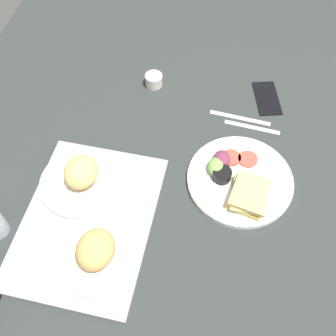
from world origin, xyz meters
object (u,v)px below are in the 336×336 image
Objects in this scene: espresso_cup at (154,80)px; cell_phone at (267,98)px; bread_plate_near at (95,253)px; plate_with_salad at (239,180)px; fork at (252,127)px; bread_plate_far at (81,177)px; knife at (240,118)px; serving_tray at (88,221)px.

espresso_cup is 0.39× the size of cell_phone.
bread_plate_near reaches higher than espresso_cup.
plate_with_salad is (28.85, -31.88, -3.12)cm from bread_plate_near.
plate_with_salad reaches higher than cell_phone.
fork is (49.51, -34.29, -4.55)cm from bread_plate_near.
plate_with_salad is (8.87, -41.98, -2.70)cm from bread_plate_far.
espresso_cup is at bearing 43.27° from plate_with_salad.
bread_plate_far reaches higher than cell_phone.
fork and knife have the same top height.
plate_with_salad is at bearing -136.73° from espresso_cup.
serving_tray is 42.00cm from plate_with_salad.
knife is (32.52, -40.39, -4.13)cm from bread_plate_far.
bread_plate_far is 52.02cm from knife.
serving_tray reaches higher than cell_phone.
bread_plate_far is 1.29× the size of fork.
serving_tray is at bearing 49.98° from fork.
serving_tray is 56.31cm from fork.
cell_phone is (33.63, -6.21, -1.27)cm from plate_with_salad.
espresso_cup is at bearing -7.01° from serving_tray.
serving_tray is 3.13× the size of cell_phone.
plate_with_salad is 45.09cm from espresso_cup.
cell_phone is at bearing -101.48° from fork.
cell_phone is (52.89, -43.52, -0.40)cm from serving_tray.
fork is at bearing 147.93° from knife.
bread_plate_far is 64.37cm from cell_phone.
plate_with_salad is at bearing -47.86° from bread_plate_near.
plate_with_salad is at bearing -62.70° from serving_tray.
cell_phone is (62.48, -38.09, -4.40)cm from bread_plate_near.
serving_tray is 11.94cm from bread_plate_far.
bread_plate_far is at bearing 38.47° from fork.
bread_plate_near is 3.43× the size of espresso_cup.
bread_plate_near reaches higher than fork.
serving_tray is 55.84cm from knife.
fork is (-12.18, -33.31, -1.75)cm from espresso_cup.
espresso_cup reaches higher than knife.
bread_plate_near is at bearing 132.14° from plate_with_salad.
cell_phone is (9.97, -7.80, 0.15)cm from knife.
knife is at bearing -32.03° from fork.
bread_plate_near is 73.31cm from cell_phone.
serving_tray is 52.50cm from espresso_cup.
plate_with_salad reaches higher than fork.
espresso_cup reaches higher than cell_phone.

